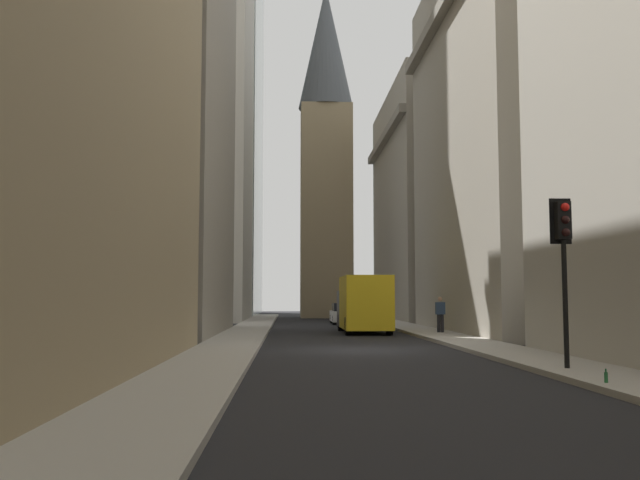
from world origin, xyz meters
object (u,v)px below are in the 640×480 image
at_px(traffic_light_foreground, 564,242).
at_px(discarded_bottle, 606,377).
at_px(pedestrian, 440,313).
at_px(sedan_white, 345,314).
at_px(delivery_truck, 363,304).

relative_size(traffic_light_foreground, discarded_bottle, 14.91).
relative_size(traffic_light_foreground, pedestrian, 2.39).
bearing_deg(traffic_light_foreground, pedestrian, -2.47).
bearing_deg(discarded_bottle, sedan_white, 4.00).
distance_m(pedestrian, discarded_bottle, 19.48).
bearing_deg(discarded_bottle, delivery_truck, 6.15).
distance_m(traffic_light_foreground, pedestrian, 16.81).
xyz_separation_m(sedan_white, pedestrian, (-14.14, -3.43, 0.39)).
xyz_separation_m(delivery_truck, sedan_white, (11.80, 0.00, -0.80)).
bearing_deg(pedestrian, discarded_bottle, 176.80).
bearing_deg(delivery_truck, sedan_white, 0.00).
height_order(sedan_white, discarded_bottle, sedan_white).
bearing_deg(sedan_white, delivery_truck, -180.00).
bearing_deg(sedan_white, discarded_bottle, -176.00).
bearing_deg(sedan_white, pedestrian, -166.36).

